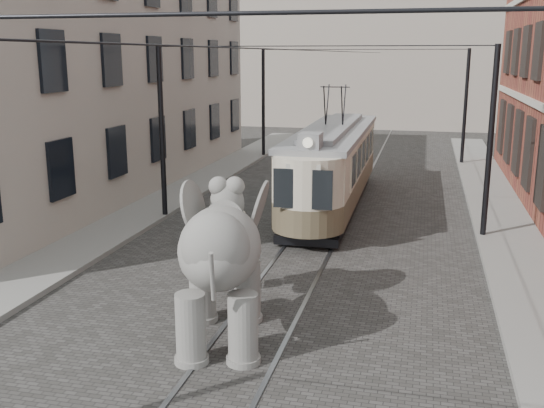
# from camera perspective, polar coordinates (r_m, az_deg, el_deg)

# --- Properties ---
(ground) EXTENTS (120.00, 120.00, 0.00)m
(ground) POSITION_cam_1_polar(r_m,az_deg,el_deg) (15.55, 0.75, -8.02)
(ground) COLOR #3C3A38
(tram_rails) EXTENTS (1.54, 80.00, 0.02)m
(tram_rails) POSITION_cam_1_polar(r_m,az_deg,el_deg) (15.55, 0.75, -7.98)
(tram_rails) COLOR slate
(tram_rails) RESTS_ON ground
(sidewalk_right) EXTENTS (2.00, 60.00, 0.15)m
(sidewalk_right) POSITION_cam_1_polar(r_m,az_deg,el_deg) (15.43, 23.31, -9.05)
(sidewalk_right) COLOR slate
(sidewalk_right) RESTS_ON ground
(sidewalk_left) EXTENTS (2.00, 60.00, 0.15)m
(sidewalk_left) POSITION_cam_1_polar(r_m,az_deg,el_deg) (18.04, -19.90, -5.53)
(sidewalk_left) COLOR slate
(sidewalk_left) RESTS_ON ground
(stucco_building) EXTENTS (7.00, 24.00, 10.00)m
(stucco_building) POSITION_cam_1_polar(r_m,az_deg,el_deg) (28.01, -17.18, 11.45)
(stucco_building) COLOR gray
(stucco_building) RESTS_ON ground
(distant_block) EXTENTS (28.00, 10.00, 14.00)m
(distant_block) POSITION_cam_1_polar(r_m,az_deg,el_deg) (54.22, 10.66, 14.60)
(distant_block) COLOR gray
(distant_block) RESTS_ON ground
(catenary) EXTENTS (11.00, 30.20, 6.00)m
(catenary) POSITION_cam_1_polar(r_m,az_deg,el_deg) (19.60, 3.51, 5.53)
(catenary) COLOR black
(catenary) RESTS_ON ground
(tram) EXTENTS (2.44, 11.52, 4.56)m
(tram) POSITION_cam_1_polar(r_m,az_deg,el_deg) (23.87, 5.63, 5.17)
(tram) COLOR beige
(tram) RESTS_ON ground
(elephant) EXTENTS (3.85, 5.51, 3.06)m
(elephant) POSITION_cam_1_polar(r_m,az_deg,el_deg) (12.59, -4.71, -5.89)
(elephant) COLOR slate
(elephant) RESTS_ON ground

